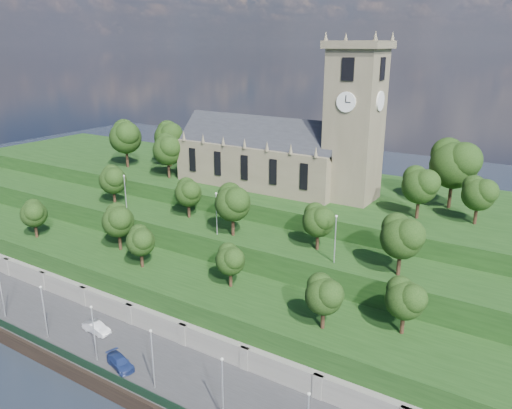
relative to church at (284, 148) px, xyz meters
The scene contains 16 objects.
ground 51.21m from the church, 90.98° to the right, with size 320.00×320.00×0.00m, color black.
promenade 45.42m from the church, 91.13° to the right, with size 160.00×12.00×2.00m, color #2D2D30.
quay_wall 50.78m from the church, 90.98° to the right, with size 160.00×0.50×2.20m, color black.
fence 49.57m from the church, 91.00° to the right, with size 160.00×0.10×1.20m, color black.
retaining_wall 39.48m from the church, 91.33° to the right, with size 160.00×2.10×5.00m.
embankment_lower 33.57m from the church, 91.61° to the right, with size 160.00×12.00×8.00m, color #163411.
embankment_upper 23.71m from the church, 92.66° to the right, with size 160.00×10.00×12.00m, color #163411.
hilltop 15.57m from the church, 101.11° to the left, with size 160.00×32.00×15.00m, color #163411.
church is the anchor object (origin of this frame).
trees_lower 29.50m from the church, 92.03° to the right, with size 69.06×8.92×7.88m.
trees_upper 19.05m from the church, 80.35° to the right, with size 59.58×8.10×8.30m.
trees_hilltop 3.16m from the church, 166.65° to the right, with size 77.20×16.79×11.37m.
lamp_posts_promenade 46.41m from the church, 93.67° to the right, with size 60.36×0.36×7.85m.
lamp_posts_upper 21.02m from the church, 92.26° to the right, with size 40.36×0.36×6.95m.
car_middle 44.51m from the church, 101.45° to the right, with size 1.59×4.55×1.50m, color #B5B5BA.
car_right 47.24m from the church, 88.89° to the right, with size 1.96×4.81×1.40m, color navy.
Camera 1 is at (44.56, -32.83, 40.66)m, focal length 35.00 mm.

